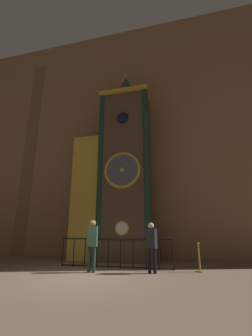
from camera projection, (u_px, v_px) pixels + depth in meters
ground_plane at (80, 278)px, 6.68m from camera, size 28.00×28.00×0.00m
cathedral_back_wall at (124, 130)px, 13.81m from camera, size 24.00×0.32×14.78m
clock_tower at (117, 174)px, 11.69m from camera, size 4.33×1.77×10.27m
railing_fence at (114, 252)px, 8.58m from camera, size 4.42×0.05×1.08m
visitor_near at (92, 240)px, 7.87m from camera, size 0.38×0.28×1.72m
visitor_far at (152, 242)px, 7.67m from camera, size 0.39×0.31×1.63m
stanchion_post at (199, 262)px, 7.76m from camera, size 0.28×0.28×0.97m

